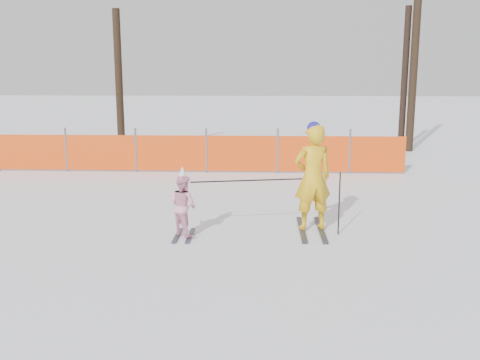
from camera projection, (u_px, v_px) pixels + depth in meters
The scene contains 6 objects.
ground at pixel (239, 247), 8.64m from camera, with size 120.00×120.00×0.00m, color white.
adult at pixel (313, 177), 9.33m from camera, with size 0.77×1.57×1.95m.
child at pixel (183, 205), 9.07m from camera, with size 0.64×0.84×1.23m.
ski_poles at pixel (281, 189), 9.18m from camera, with size 2.56×0.42×1.10m.
safety_fence at pixel (91, 152), 15.16m from camera, with size 17.57×0.06×1.25m.
tree_trunks at pixel (331, 64), 18.59m from camera, with size 10.47×1.53×7.36m.
Camera 1 is at (0.39, -8.25, 2.75)m, focal length 40.00 mm.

